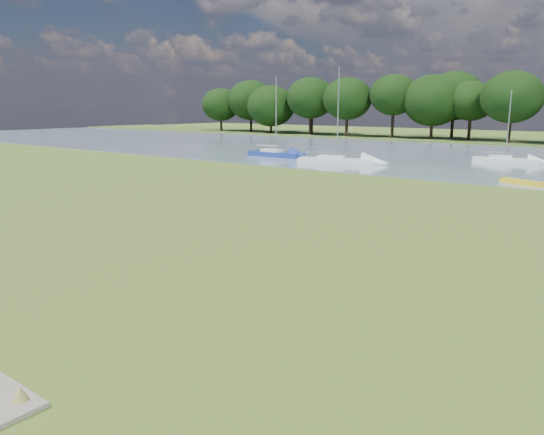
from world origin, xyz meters
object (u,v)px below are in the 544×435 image
Objects in this scene: sailboat_0 at (336,159)px; sailboat_5 at (505,159)px; kayak at (521,182)px; sailboat_4 at (275,152)px.

sailboat_5 is at bearing 20.27° from sailboat_0.
sailboat_0 reaches higher than kayak.
sailboat_4 reaches higher than sailboat_5.
kayak is 0.37× the size of sailboat_4.
sailboat_4 reaches higher than kayak.
sailboat_4 is at bearing 148.68° from sailboat_0.
kayak is 0.35× the size of sailboat_0.
sailboat_4 is 23.52m from sailboat_5.
sailboat_4 is at bearing -168.76° from sailboat_5.
sailboat_4 is (-26.70, 5.60, 0.33)m from kayak.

